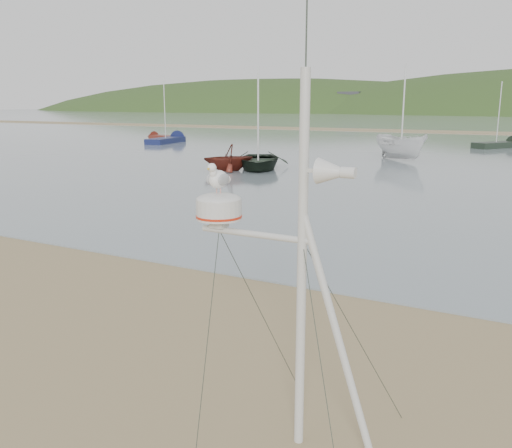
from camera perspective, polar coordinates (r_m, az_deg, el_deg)
The scene contains 9 objects.
ground at distance 9.60m, azimuth -17.32°, elevation -11.45°, with size 560.00×560.00×0.00m, color olive.
sandbar at distance 76.38m, azimuth 23.78°, elevation 8.75°, with size 560.00×7.00×0.07m, color olive.
mast_rig at distance 6.15m, azimuth 3.96°, elevation -12.44°, with size 2.25×2.40×5.07m.
boat_dark at distance 31.66m, azimuth 0.23°, elevation 10.35°, with size 3.61×1.05×5.06m, color black.
boat_red at distance 31.01m, azimuth -2.92°, elevation 8.26°, with size 2.48×1.51×2.87m, color #5C1E15.
boat_white at distance 37.73m, azimuth 15.16°, elevation 10.08°, with size 1.80×1.85×4.79m, color silver.
dinghy_red_far at distance 58.79m, azimuth -10.33°, elevation 8.97°, with size 5.13×2.79×1.22m.
sailboat_blue_near at distance 55.26m, azimuth -8.57°, elevation 8.83°, with size 2.78×7.12×6.90m.
sailboat_dark_mid at distance 52.71m, azimuth 24.95°, elevation 7.63°, with size 4.53×5.89×6.06m.
Camera 1 is at (6.43, -6.02, 3.82)m, focal length 38.00 mm.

